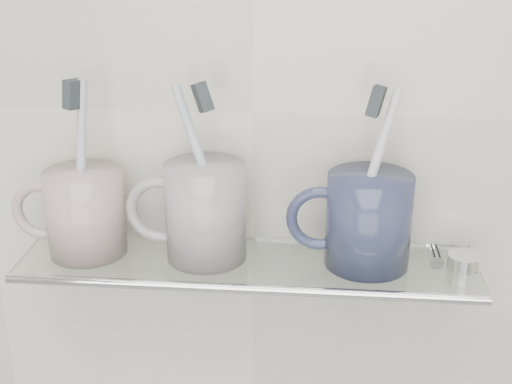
# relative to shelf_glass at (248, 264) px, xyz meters

# --- Properties ---
(wall_back) EXTENTS (2.50, 0.00, 2.50)m
(wall_back) POSITION_rel_shelf_glass_xyz_m (0.00, 0.06, 0.15)
(wall_back) COLOR beige
(wall_back) RESTS_ON ground
(shelf_glass) EXTENTS (0.50, 0.12, 0.01)m
(shelf_glass) POSITION_rel_shelf_glass_xyz_m (0.00, 0.00, 0.00)
(shelf_glass) COLOR silver
(shelf_glass) RESTS_ON wall_back
(shelf_rail) EXTENTS (0.50, 0.01, 0.01)m
(shelf_rail) POSITION_rel_shelf_glass_xyz_m (0.00, -0.06, 0.00)
(shelf_rail) COLOR silver
(shelf_rail) RESTS_ON shelf_glass
(bracket_left) EXTENTS (0.02, 0.03, 0.02)m
(bracket_left) POSITION_rel_shelf_glass_xyz_m (-0.21, 0.05, -0.01)
(bracket_left) COLOR silver
(bracket_left) RESTS_ON wall_back
(bracket_right) EXTENTS (0.02, 0.03, 0.02)m
(bracket_right) POSITION_rel_shelf_glass_xyz_m (0.21, 0.05, -0.01)
(bracket_right) COLOR silver
(bracket_right) RESTS_ON wall_back
(mug_left) EXTENTS (0.11, 0.11, 0.10)m
(mug_left) POSITION_rel_shelf_glass_xyz_m (-0.18, 0.00, 0.05)
(mug_left) COLOR silver
(mug_left) RESTS_ON shelf_glass
(mug_left_handle) EXTENTS (0.07, 0.01, 0.07)m
(mug_left_handle) POSITION_rel_shelf_glass_xyz_m (-0.23, 0.00, 0.05)
(mug_left_handle) COLOR silver
(mug_left_handle) RESTS_ON mug_left
(toothbrush_left) EXTENTS (0.03, 0.02, 0.19)m
(toothbrush_left) POSITION_rel_shelf_glass_xyz_m (-0.18, 0.00, 0.10)
(toothbrush_left) COLOR #A49EC2
(toothbrush_left) RESTS_ON mug_left
(bristles_left) EXTENTS (0.02, 0.03, 0.03)m
(bristles_left) POSITION_rel_shelf_glass_xyz_m (-0.18, 0.00, 0.19)
(bristles_left) COLOR #242A2E
(bristles_left) RESTS_ON toothbrush_left
(mug_center) EXTENTS (0.11, 0.11, 0.11)m
(mug_center) POSITION_rel_shelf_glass_xyz_m (-0.05, 0.00, 0.06)
(mug_center) COLOR silver
(mug_center) RESTS_ON shelf_glass
(mug_center_handle) EXTENTS (0.08, 0.01, 0.08)m
(mug_center_handle) POSITION_rel_shelf_glass_xyz_m (-0.10, 0.00, 0.06)
(mug_center_handle) COLOR silver
(mug_center_handle) RESTS_ON mug_center
(toothbrush_center) EXTENTS (0.07, 0.04, 0.18)m
(toothbrush_center) POSITION_rel_shelf_glass_xyz_m (-0.05, 0.00, 0.10)
(toothbrush_center) COLOR #8FAFB9
(toothbrush_center) RESTS_ON mug_center
(bristles_center) EXTENTS (0.03, 0.03, 0.04)m
(bristles_center) POSITION_rel_shelf_glass_xyz_m (-0.05, 0.00, 0.19)
(bristles_center) COLOR #242A2E
(bristles_center) RESTS_ON toothbrush_center
(mug_right) EXTENTS (0.10, 0.10, 0.10)m
(mug_right) POSITION_rel_shelf_glass_xyz_m (0.13, 0.00, 0.06)
(mug_right) COLOR #21253F
(mug_right) RESTS_ON shelf_glass
(mug_right_handle) EXTENTS (0.07, 0.01, 0.07)m
(mug_right_handle) POSITION_rel_shelf_glass_xyz_m (0.08, 0.00, 0.06)
(mug_right_handle) COLOR #21253F
(mug_right_handle) RESTS_ON mug_right
(toothbrush_right) EXTENTS (0.06, 0.03, 0.19)m
(toothbrush_right) POSITION_rel_shelf_glass_xyz_m (0.13, 0.00, 0.10)
(toothbrush_right) COLOR white
(toothbrush_right) RESTS_ON mug_right
(bristles_right) EXTENTS (0.02, 0.03, 0.03)m
(bristles_right) POSITION_rel_shelf_glass_xyz_m (0.13, 0.00, 0.19)
(bristles_right) COLOR #242A2E
(bristles_right) RESTS_ON toothbrush_right
(chrome_cap) EXTENTS (0.04, 0.04, 0.01)m
(chrome_cap) POSITION_rel_shelf_glass_xyz_m (0.23, 0.00, 0.01)
(chrome_cap) COLOR silver
(chrome_cap) RESTS_ON shelf_glass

